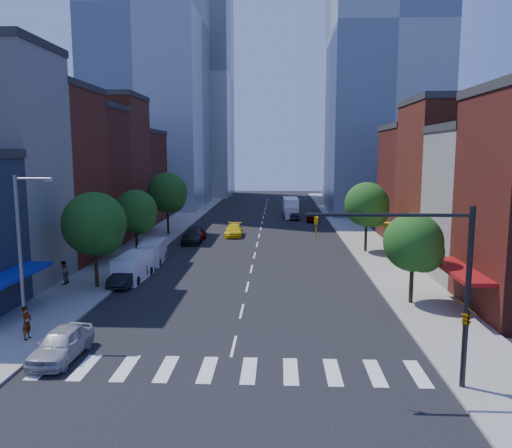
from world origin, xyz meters
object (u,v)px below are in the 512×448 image
at_px(parked_car_front, 62,344).
at_px(pedestrian_near, 27,323).
at_px(parked_car_third, 194,236).
at_px(taxi, 234,230).
at_px(traffic_car_far, 312,217).
at_px(traffic_car_oncoming, 295,215).
at_px(cargo_van_far, 153,252).
at_px(cargo_van_near, 133,268).
at_px(box_truck, 291,208).
at_px(parked_car_second, 128,275).
at_px(pedestrian_far, 64,273).
at_px(parked_car_rear, 193,236).

distance_m(parked_car_front, pedestrian_near, 3.62).
xyz_separation_m(parked_car_third, taxi, (4.36, 3.85, 0.06)).
bearing_deg(traffic_car_far, pedestrian_near, 71.13).
bearing_deg(traffic_car_oncoming, taxi, 66.06).
xyz_separation_m(parked_car_third, traffic_car_far, (15.04, 17.50, 0.03)).
distance_m(cargo_van_far, traffic_car_oncoming, 34.48).
height_order(traffic_car_far, pedestrian_near, pedestrian_near).
height_order(cargo_van_near, box_truck, box_truck).
xyz_separation_m(traffic_car_oncoming, pedestrian_near, (-16.43, -51.29, 0.44)).
xyz_separation_m(parked_car_second, cargo_van_far, (0.01, 7.90, 0.26)).
distance_m(taxi, pedestrian_far, 26.51).
xyz_separation_m(parked_car_third, box_truck, (11.90, 22.46, 0.77)).
bearing_deg(box_truck, parked_car_second, -109.82).
bearing_deg(traffic_car_oncoming, traffic_car_far, 142.95).
bearing_deg(cargo_van_near, parked_car_second, -86.62).
bearing_deg(cargo_van_near, parked_car_rear, 86.39).
xyz_separation_m(parked_car_rear, taxi, (4.36, 4.83, -0.02)).
height_order(parked_car_third, traffic_car_far, traffic_car_far).
bearing_deg(parked_car_front, traffic_car_far, 75.20).
height_order(parked_car_second, cargo_van_near, cargo_van_near).
bearing_deg(parked_car_rear, pedestrian_near, -99.58).
distance_m(parked_car_third, pedestrian_near, 31.88).
distance_m(parked_car_front, parked_car_second, 14.31).
relative_size(parked_car_front, traffic_car_oncoming, 1.18).
distance_m(traffic_car_oncoming, box_truck, 2.97).
bearing_deg(box_truck, traffic_car_far, -59.19).
bearing_deg(pedestrian_far, parked_car_front, 32.25).
bearing_deg(parked_car_front, parked_car_third, 90.84).
height_order(parked_car_second, cargo_van_far, cargo_van_far).
relative_size(cargo_van_near, cargo_van_far, 1.01).
xyz_separation_m(parked_car_front, box_truck, (12.96, 56.26, 0.66)).
distance_m(parked_car_front, taxi, 38.03).
xyz_separation_m(parked_car_third, cargo_van_far, (-1.99, -11.62, 0.34)).
height_order(taxi, traffic_car_far, taxi).
relative_size(parked_car_third, traffic_car_far, 1.18).
xyz_separation_m(traffic_car_oncoming, pedestrian_far, (-19.34, -39.83, 0.43)).
bearing_deg(box_truck, parked_car_front, -104.47).
height_order(parked_car_third, pedestrian_far, pedestrian_far).
distance_m(parked_car_third, pedestrian_far, 21.31).
bearing_deg(pedestrian_far, traffic_car_oncoming, 163.30).
relative_size(traffic_car_oncoming, box_truck, 0.51).
bearing_deg(cargo_van_near, taxi, 76.89).
bearing_deg(cargo_van_near, cargo_van_far, 92.94).
xyz_separation_m(cargo_van_near, traffic_car_oncoming, (14.50, 37.74, -0.39)).
height_order(taxi, traffic_car_oncoming, taxi).
distance_m(parked_car_front, cargo_van_far, 22.19).
height_order(parked_car_rear, pedestrian_far, pedestrian_far).
bearing_deg(taxi, pedestrian_near, -104.69).
relative_size(cargo_van_far, traffic_car_oncoming, 1.27).
height_order(parked_car_third, traffic_car_oncoming, parked_car_third).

